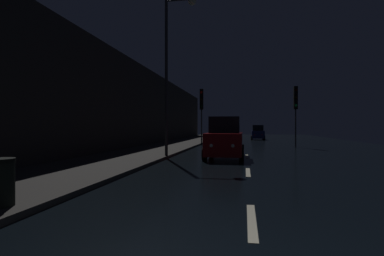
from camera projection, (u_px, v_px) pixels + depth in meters
name	position (u px, v px, depth m)	size (l,w,h in m)	color
ground	(246.00, 146.00, 26.71)	(25.10, 84.00, 0.02)	black
sidewalk_left	(175.00, 145.00, 27.78)	(4.40, 84.00, 0.15)	#33302D
building_facade_left	(134.00, 105.00, 24.76)	(0.80, 63.00, 6.86)	#2D2B28
lane_centerline	(248.00, 172.00, 11.48)	(0.16, 14.37, 0.01)	beige
traffic_light_far_left	(202.00, 104.00, 28.34)	(0.31, 0.46, 5.19)	#38383A
traffic_light_far_right	(296.00, 103.00, 25.38)	(0.31, 0.46, 5.05)	#38383A
streetlamp_overhead	(174.00, 55.00, 16.31)	(1.70, 0.44, 8.54)	#2D2D30
trash_bin_curbside	(0.00, 182.00, 5.95)	(0.55, 0.55, 0.93)	black
car_approaching_headlights	(225.00, 139.00, 16.67)	(2.04, 4.43, 2.23)	maroon
car_distant_taillights	(258.00, 133.00, 40.35)	(1.76, 3.81, 1.92)	#141E51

